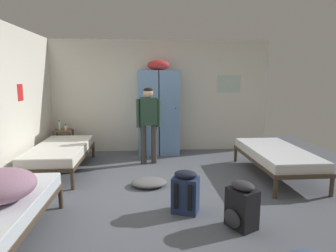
% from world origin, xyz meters
% --- Properties ---
extents(ground_plane, '(7.93, 7.93, 0.00)m').
position_xyz_m(ground_plane, '(0.00, 0.00, 0.00)').
color(ground_plane, '#565B66').
extents(room_backdrop, '(5.00, 5.02, 2.53)m').
position_xyz_m(room_backdrop, '(-1.23, 1.26, 1.27)').
color(room_backdrop, silver).
rests_on(room_backdrop, ground_plane).
extents(locker_bank, '(0.90, 0.55, 2.07)m').
position_xyz_m(locker_bank, '(-0.06, 2.20, 0.97)').
color(locker_bank, '#6B93C6').
rests_on(locker_bank, ground_plane).
extents(shelf_unit, '(0.38, 0.30, 0.57)m').
position_xyz_m(shelf_unit, '(-2.14, 2.19, 0.35)').
color(shelf_unit, brown).
rests_on(shelf_unit, ground_plane).
extents(bed_right, '(0.90, 1.90, 0.49)m').
position_xyz_m(bed_right, '(1.89, 0.48, 0.38)').
color(bed_right, '#473828').
rests_on(bed_right, ground_plane).
extents(bed_left_rear, '(0.90, 1.90, 0.49)m').
position_xyz_m(bed_left_rear, '(-1.89, 1.04, 0.38)').
color(bed_left_rear, '#473828').
rests_on(bed_left_rear, ground_plane).
extents(bedding_heap, '(0.67, 0.69, 0.31)m').
position_xyz_m(bedding_heap, '(-1.79, -1.37, 0.65)').
color(bedding_heap, gray).
rests_on(bedding_heap, bed_left_front).
extents(person_traveler, '(0.47, 0.23, 1.51)m').
position_xyz_m(person_traveler, '(-0.29, 1.43, 0.91)').
color(person_traveler, '#3D3833').
rests_on(person_traveler, ground_plane).
extents(water_bottle, '(0.06, 0.06, 0.21)m').
position_xyz_m(water_bottle, '(-2.22, 2.21, 0.67)').
color(water_bottle, silver).
rests_on(water_bottle, shelf_unit).
extents(lotion_bottle, '(0.06, 0.06, 0.13)m').
position_xyz_m(lotion_bottle, '(-2.07, 2.15, 0.63)').
color(lotion_bottle, beige).
rests_on(lotion_bottle, shelf_unit).
extents(backpack_black, '(0.41, 0.40, 0.55)m').
position_xyz_m(backpack_black, '(0.72, -1.20, 0.26)').
color(backpack_black, black).
rests_on(backpack_black, ground_plane).
extents(backpack_navy, '(0.39, 0.40, 0.55)m').
position_xyz_m(backpack_navy, '(0.15, -0.75, 0.26)').
color(backpack_navy, navy).
rests_on(backpack_navy, ground_plane).
extents(clothes_pile_grey, '(0.56, 0.44, 0.12)m').
position_xyz_m(clothes_pile_grey, '(-0.31, 0.18, 0.06)').
color(clothes_pile_grey, slate).
rests_on(clothes_pile_grey, ground_plane).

